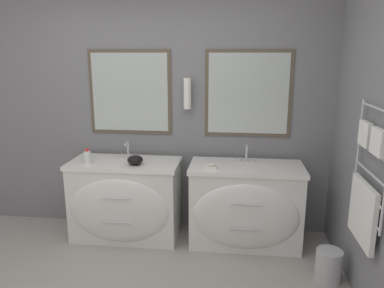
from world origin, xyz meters
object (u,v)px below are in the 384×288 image
(toiletry_bottle, at_px, (87,156))
(waste_bin, at_px, (328,265))
(amenity_bowl, at_px, (135,160))
(vanity_left, at_px, (125,200))
(vanity_right, at_px, (245,205))

(toiletry_bottle, relative_size, waste_bin, 0.51)
(toiletry_bottle, xyz_separation_m, waste_bin, (2.27, -0.52, -0.74))
(amenity_bowl, xyz_separation_m, waste_bin, (1.78, -0.51, -0.72))
(vanity_left, height_order, toiletry_bottle, toiletry_bottle)
(vanity_left, height_order, vanity_right, same)
(amenity_bowl, bearing_deg, vanity_left, 156.21)
(toiletry_bottle, distance_m, waste_bin, 2.44)
(toiletry_bottle, bearing_deg, amenity_bowl, -0.77)
(vanity_left, distance_m, waste_bin, 2.02)
(vanity_left, bearing_deg, amenity_bowl, -23.79)
(amenity_bowl, relative_size, waste_bin, 0.55)
(waste_bin, bearing_deg, toiletry_bottle, 167.19)
(amenity_bowl, height_order, waste_bin, amenity_bowl)
(vanity_right, xyz_separation_m, toiletry_bottle, (-1.58, -0.05, 0.47))
(vanity_left, bearing_deg, vanity_right, 0.00)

